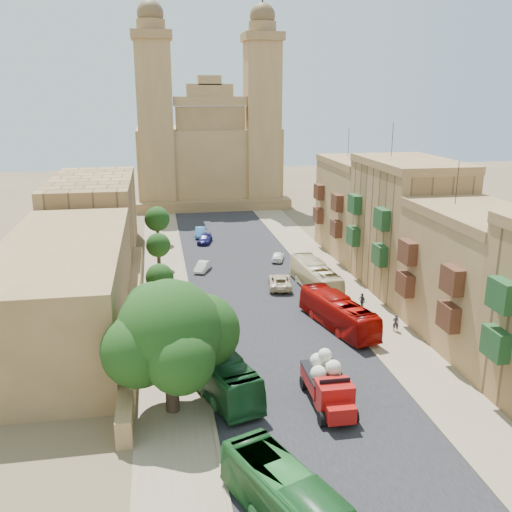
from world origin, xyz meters
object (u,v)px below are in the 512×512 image
object	(u,v)px
street_tree_a	(161,317)
street_tree_c	(158,245)
car_white_a	(203,267)
car_cream	(280,281)
church	(208,152)
car_blue_a	(216,313)
bus_red_east	(338,313)
pedestrian_a	(396,323)
car_dkblue	(205,239)
car_blue_b	(200,232)
bus_cream_east	(315,277)
pedestrian_c	(362,301)
street_tree_d	(157,219)
car_white_b	(278,256)
street_tree_b	(160,278)
bus_green_north	(213,367)
ficus_tree	(171,336)
olive_pickup	(326,301)
red_truck	(328,383)

from	to	relation	value
street_tree_a	street_tree_c	size ratio (longest dim) A/B	1.18
car_white_a	car_cream	distance (m)	10.71
church	car_blue_a	bearing A→B (deg)	-94.81
bus_red_east	pedestrian_a	size ratio (longest dim) A/B	6.62
car_dkblue	car_blue_b	size ratio (longest dim) A/B	1.00
bus_cream_east	car_white_a	size ratio (longest dim) A/B	3.08
car_blue_b	pedestrian_c	world-z (taller)	pedestrian_c
street_tree_d	car_white_b	world-z (taller)	street_tree_d
street_tree_a	bus_red_east	bearing A→B (deg)	12.39
car_blue_b	street_tree_b	bearing A→B (deg)	-96.60
bus_red_east	street_tree_c	bearing A→B (deg)	-66.02
car_white_a	car_white_b	distance (m)	10.04
pedestrian_c	bus_green_north	bearing A→B (deg)	-70.33
bus_green_north	car_blue_a	distance (m)	12.68
street_tree_d	car_blue_b	size ratio (longest dim) A/B	1.28
street_tree_d	car_blue_b	world-z (taller)	street_tree_d
car_blue_a	pedestrian_c	distance (m)	14.32
bus_cream_east	car_white_a	world-z (taller)	bus_cream_east
ficus_tree	street_tree_b	world-z (taller)	ficus_tree
street_tree_d	car_blue_b	distance (m)	7.49
ficus_tree	bus_red_east	xyz separation A→B (m)	(15.02, 11.42, -3.92)
bus_green_north	car_blue_b	xyz separation A→B (m)	(2.65, 44.52, -0.89)
bus_red_east	car_cream	bearing A→B (deg)	-89.57
pedestrian_a	olive_pickup	bearing A→B (deg)	-35.44
church	car_dkblue	world-z (taller)	church
bus_green_north	car_cream	distance (m)	22.37
car_white_b	street_tree_b	bearing A→B (deg)	59.50
car_blue_a	car_blue_b	xyz separation A→B (m)	(1.15, 31.96, -0.01)
street_tree_c	olive_pickup	xyz separation A→B (m)	(15.86, -16.00, -2.12)
bus_red_east	red_truck	bearing A→B (deg)	56.08
church	car_white_b	bearing A→B (deg)	-83.50
red_truck	pedestrian_a	xyz separation A→B (m)	(9.56, 10.91, -0.85)
church	olive_pickup	xyz separation A→B (m)	(5.86, -58.61, -8.66)
car_white_a	car_dkblue	size ratio (longest dim) A/B	0.84
bus_cream_east	bus_red_east	bearing A→B (deg)	82.01
bus_red_east	pedestrian_c	size ratio (longest dim) A/B	6.26
bus_cream_east	car_white_b	distance (m)	11.62
street_tree_b	olive_pickup	bearing A→B (deg)	-14.15
church	car_dkblue	size ratio (longest dim) A/B	8.73
street_tree_d	car_cream	size ratio (longest dim) A/B	1.03
red_truck	car_cream	distance (m)	24.22
bus_red_east	car_dkblue	world-z (taller)	bus_red_east
olive_pickup	bus_red_east	bearing A→B (deg)	-93.28
street_tree_d	bus_cream_east	bearing A→B (deg)	-53.79
street_tree_d	bus_green_north	xyz separation A→B (m)	(3.50, -41.36, -1.98)
red_truck	bus_green_north	world-z (taller)	red_truck
street_tree_a	car_dkblue	size ratio (longest dim) A/B	1.27
street_tree_a	car_blue_a	world-z (taller)	street_tree_a
red_truck	street_tree_a	bearing A→B (deg)	139.84
street_tree_b	bus_red_east	distance (m)	17.85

